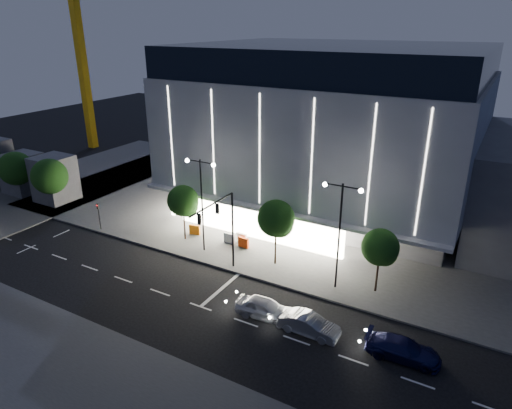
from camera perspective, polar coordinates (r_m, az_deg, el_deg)
The scene contains 19 objects.
ground at distance 37.78m, azimuth -8.08°, elevation -10.56°, with size 160.00×160.00×0.00m, color black.
sidewalk_museum at distance 54.95m, azimuth 11.48°, elevation 0.04°, with size 70.00×40.00×0.15m, color #474747.
sidewalk_west at distance 64.22m, azimuth -24.30°, elevation 1.71°, with size 16.00×50.00×0.15m, color #474747.
museum at distance 51.34m, azimuth 9.48°, elevation 9.41°, with size 30.00×25.80×18.00m.
traffic_mast at distance 37.26m, azimuth -4.17°, elevation -2.09°, with size 0.33×5.89×7.07m.
street_lamp_west at distance 41.07m, azimuth -6.83°, elevation 1.54°, with size 3.16×0.36×9.00m.
street_lamp_east at distance 35.44m, azimuth 10.47°, elevation -2.08°, with size 3.16×0.36×9.00m.
ped_signal_far at distance 49.25m, azimuth -19.04°, elevation -1.11°, with size 0.22×0.24×3.00m.
tower_crane at distance 80.70m, azimuth -21.04°, elevation 20.86°, with size 32.00×2.00×28.50m.
tree_left at distance 44.21m, azimuth -9.07°, elevation 0.26°, with size 3.02×3.02×5.72m.
tree_mid at distance 39.05m, azimuth 2.55°, elevation -2.00°, with size 3.25×3.25×6.15m.
tree_right at distance 36.50m, azimuth 15.28°, elevation -5.40°, with size 2.91×2.91×5.51m.
car_lead at distance 34.04m, azimuth 1.11°, elevation -12.83°, with size 1.78×4.43×1.51m, color silver.
car_second at distance 32.74m, azimuth 6.65°, elevation -14.70°, with size 1.50×4.30×1.42m, color #AFB1B8.
car_third at distance 31.98m, azimuth 17.89°, elevation -16.84°, with size 1.93×4.74×1.38m, color #121444.
barrier_a at distance 46.39m, azimuth -7.68°, elevation -3.14°, with size 1.10×0.25×1.00m, color orange.
barrier_b at distance 44.30m, azimuth -1.82°, elevation -4.20°, with size 1.10×0.25×1.00m, color white.
barrier_c at distance 43.42m, azimuth -1.57°, elevation -4.77°, with size 1.10×0.25×1.00m, color red.
barrier_d at distance 44.33m, azimuth -3.36°, elevation -4.21°, with size 1.10×0.25×1.00m, color silver.
Camera 1 is at (20.04, -24.88, 20.17)m, focal length 32.00 mm.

